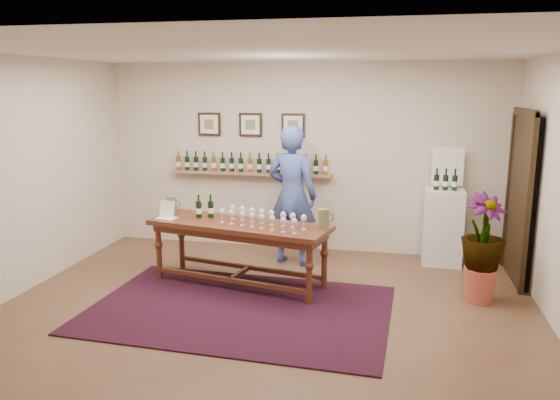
% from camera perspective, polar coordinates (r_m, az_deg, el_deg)
% --- Properties ---
extents(ground, '(6.00, 6.00, 0.00)m').
position_cam_1_polar(ground, '(6.17, -1.55, -11.57)').
color(ground, brown).
rests_on(ground, ground).
extents(room_shell, '(6.00, 6.00, 6.00)m').
position_cam_1_polar(room_shell, '(7.52, 17.67, 1.09)').
color(room_shell, beige).
rests_on(room_shell, ground).
extents(rug, '(3.39, 2.34, 0.02)m').
position_cam_1_polar(rug, '(6.22, -4.26, -11.28)').
color(rug, '#440C0E').
rests_on(rug, ground).
extents(tasting_table, '(2.36, 1.17, 0.80)m').
position_cam_1_polar(tasting_table, '(6.76, -4.30, -3.36)').
color(tasting_table, '#421610').
rests_on(tasting_table, ground).
extents(table_glasses, '(1.38, 0.74, 0.19)m').
position_cam_1_polar(table_glasses, '(6.54, -1.91, -1.92)').
color(table_glasses, silver).
rests_on(table_glasses, tasting_table).
extents(table_bottles, '(0.33, 0.23, 0.32)m').
position_cam_1_polar(table_bottles, '(7.00, -7.88, -0.57)').
color(table_bottles, black).
rests_on(table_bottles, tasting_table).
extents(pitcher_left, '(0.18, 0.18, 0.24)m').
position_cam_1_polar(pitcher_left, '(7.28, -11.23, -0.54)').
color(pitcher_left, '#666640').
rests_on(pitcher_left, tasting_table).
extents(pitcher_right, '(0.17, 0.17, 0.24)m').
position_cam_1_polar(pitcher_right, '(6.41, 4.56, -1.98)').
color(pitcher_right, '#666640').
rests_on(pitcher_right, tasting_table).
extents(menu_card, '(0.27, 0.22, 0.22)m').
position_cam_1_polar(menu_card, '(7.08, -11.73, -0.96)').
color(menu_card, white).
rests_on(menu_card, tasting_table).
extents(display_pedestal, '(0.54, 0.54, 1.05)m').
position_cam_1_polar(display_pedestal, '(7.95, 16.64, -2.68)').
color(display_pedestal, white).
rests_on(display_pedestal, ground).
extents(pedestal_bottles, '(0.33, 0.10, 0.33)m').
position_cam_1_polar(pedestal_bottles, '(7.77, 16.93, 2.20)').
color(pedestal_bottles, black).
rests_on(pedestal_bottles, display_pedestal).
extents(info_sign, '(0.43, 0.04, 0.59)m').
position_cam_1_polar(info_sign, '(7.98, 17.13, 3.37)').
color(info_sign, white).
rests_on(info_sign, display_pedestal).
extents(potted_plant, '(0.80, 0.80, 1.10)m').
position_cam_1_polar(potted_plant, '(6.63, 20.39, -4.75)').
color(potted_plant, '#AA4938').
rests_on(potted_plant, ground).
extents(person, '(0.79, 0.61, 1.94)m').
position_cam_1_polar(person, '(7.52, 1.28, 0.49)').
color(person, '#3C4E8F').
rests_on(person, ground).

